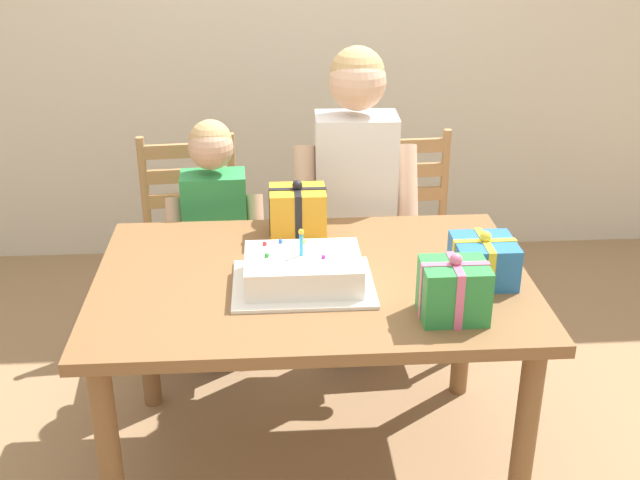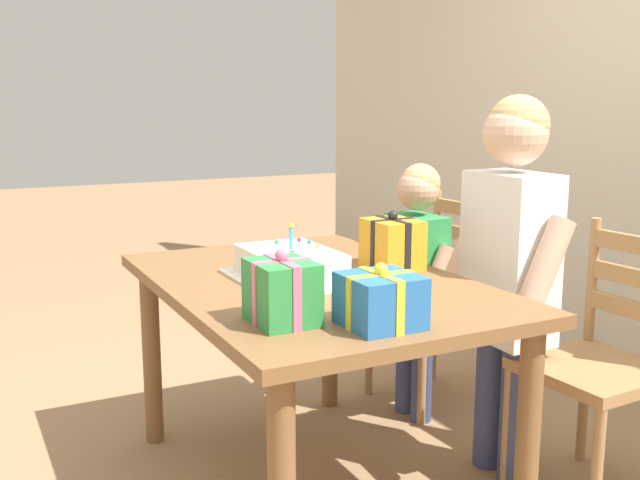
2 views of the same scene
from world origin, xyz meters
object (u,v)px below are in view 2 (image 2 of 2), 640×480
(gift_box_beside_cake, at_px, (380,300))
(child_older, at_px, (509,251))
(gift_box_corner_small, at_px, (392,244))
(gift_box_red_large, at_px, (282,292))
(dining_table, at_px, (312,308))
(child_younger, at_px, (416,266))
(chair_right, at_px, (603,363))
(birthday_cake, at_px, (290,266))
(chair_left, at_px, (437,298))

(gift_box_beside_cake, height_order, child_older, child_older)
(gift_box_corner_small, bearing_deg, gift_box_red_large, -55.46)
(dining_table, height_order, gift_box_red_large, gift_box_red_large)
(gift_box_red_large, bearing_deg, gift_box_beside_cake, 56.49)
(dining_table, relative_size, child_older, 1.03)
(gift_box_beside_cake, bearing_deg, child_younger, 140.79)
(dining_table, distance_m, chair_right, 0.99)
(birthday_cake, relative_size, child_older, 0.33)
(gift_box_red_large, bearing_deg, chair_left, 127.10)
(birthday_cake, xyz_separation_m, chair_left, (-0.44, 0.92, -0.33))
(gift_box_beside_cake, distance_m, child_younger, 1.15)
(gift_box_corner_small, relative_size, chair_right, 0.23)
(birthday_cake, height_order, gift_box_red_large, gift_box_red_large)
(chair_left, bearing_deg, birthday_cake, -64.57)
(gift_box_red_large, height_order, chair_left, gift_box_red_large)
(chair_right, bearing_deg, chair_left, -180.00)
(dining_table, xyz_separation_m, gift_box_beside_cake, (0.54, -0.07, 0.17))
(gift_box_beside_cake, distance_m, gift_box_corner_small, 0.69)
(chair_right, height_order, child_older, child_older)
(child_older, bearing_deg, birthday_cake, -108.55)
(dining_table, height_order, gift_box_corner_small, gift_box_corner_small)
(gift_box_beside_cake, xyz_separation_m, child_younger, (-0.88, 0.72, -0.16))
(gift_box_beside_cake, height_order, chair_right, chair_right)
(child_older, height_order, child_younger, child_older)
(gift_box_red_large, relative_size, chair_right, 0.22)
(gift_box_beside_cake, bearing_deg, birthday_cake, 179.73)
(gift_box_beside_cake, relative_size, chair_right, 0.21)
(gift_box_corner_small, bearing_deg, chair_left, 129.91)
(gift_box_beside_cake, distance_m, child_older, 0.79)
(chair_right, height_order, child_younger, child_younger)
(chair_right, bearing_deg, gift_box_beside_cake, -85.63)
(chair_right, xyz_separation_m, child_older, (-0.26, -0.20, 0.35))
(gift_box_red_large, xyz_separation_m, chair_left, (-0.86, 1.14, -0.36))
(birthday_cake, distance_m, child_older, 0.76)
(birthday_cake, height_order, gift_box_corner_small, gift_box_corner_small)
(chair_left, bearing_deg, child_younger, -59.07)
(gift_box_beside_cake, xyz_separation_m, chair_left, (-1.01, 0.92, -0.35))
(chair_right, distance_m, child_older, 0.48)
(birthday_cake, height_order, chair_right, birthday_cake)
(chair_right, distance_m, child_younger, 0.86)
(birthday_cake, bearing_deg, chair_left, 115.43)
(child_younger, bearing_deg, chair_right, 13.87)
(gift_box_red_large, relative_size, chair_left, 0.22)
(gift_box_red_large, xyz_separation_m, chair_right, (0.07, 1.14, -0.36))
(gift_box_red_large, relative_size, child_older, 0.15)
(chair_right, bearing_deg, child_younger, -166.13)
(dining_table, xyz_separation_m, chair_left, (-0.47, 0.85, -0.18))
(child_younger, bearing_deg, gift_box_corner_small, -45.45)
(child_older, bearing_deg, gift_box_beside_cake, -65.63)
(chair_left, xyz_separation_m, child_younger, (0.12, -0.20, 0.19))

